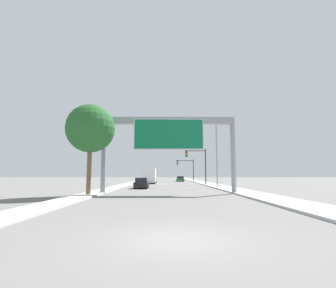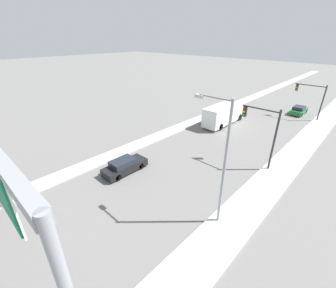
{
  "view_description": "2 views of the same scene",
  "coord_description": "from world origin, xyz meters",
  "px_view_note": "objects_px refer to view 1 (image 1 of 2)",
  "views": [
    {
      "loc": [
        -0.34,
        -7.99,
        1.92
      ],
      "look_at": [
        0.0,
        23.92,
        5.58
      ],
      "focal_mm": 28.0,
      "sensor_mm": 36.0,
      "label": 1
    },
    {
      "loc": [
        12.66,
        16.86,
        12.29
      ],
      "look_at": [
        -1.35,
        31.76,
        2.4
      ],
      "focal_mm": 24.0,
      "sensor_mm": 36.0,
      "label": 2
    }
  ],
  "objects_px": {
    "car_near_right": "(142,183)",
    "traffic_light_mid_block": "(187,166)",
    "street_lamp_right": "(214,149)",
    "palm_tree_foreground": "(90,129)",
    "car_mid_right": "(180,179)",
    "sign_gantry": "(169,134)",
    "truck_box_primary": "(150,176)",
    "traffic_light_near_intersection": "(199,161)"
  },
  "relations": [
    {
      "from": "truck_box_primary",
      "to": "palm_tree_foreground",
      "type": "bearing_deg",
      "value": -96.58
    },
    {
      "from": "traffic_light_mid_block",
      "to": "palm_tree_foreground",
      "type": "xyz_separation_m",
      "value": [
        -12.34,
        -42.69,
        2.16
      ]
    },
    {
      "from": "sign_gantry",
      "to": "palm_tree_foreground",
      "type": "height_order",
      "value": "palm_tree_foreground"
    },
    {
      "from": "car_near_right",
      "to": "palm_tree_foreground",
      "type": "height_order",
      "value": "palm_tree_foreground"
    },
    {
      "from": "car_mid_right",
      "to": "palm_tree_foreground",
      "type": "height_order",
      "value": "palm_tree_foreground"
    },
    {
      "from": "car_mid_right",
      "to": "traffic_light_near_intersection",
      "type": "height_order",
      "value": "traffic_light_near_intersection"
    },
    {
      "from": "car_mid_right",
      "to": "sign_gantry",
      "type": "bearing_deg",
      "value": -94.79
    },
    {
      "from": "car_mid_right",
      "to": "truck_box_primary",
      "type": "xyz_separation_m",
      "value": [
        -7.0,
        -13.35,
        0.9
      ]
    },
    {
      "from": "street_lamp_right",
      "to": "palm_tree_foreground",
      "type": "bearing_deg",
      "value": -136.24
    },
    {
      "from": "car_near_right",
      "to": "truck_box_primary",
      "type": "bearing_deg",
      "value": 90.0
    },
    {
      "from": "car_mid_right",
      "to": "car_near_right",
      "type": "relative_size",
      "value": 0.93
    },
    {
      "from": "sign_gantry",
      "to": "car_mid_right",
      "type": "distance_m",
      "value": 42.23
    },
    {
      "from": "sign_gantry",
      "to": "traffic_light_mid_block",
      "type": "xyz_separation_m",
      "value": [
        5.26,
        40.11,
        -2.07
      ]
    },
    {
      "from": "palm_tree_foreground",
      "to": "car_near_right",
      "type": "bearing_deg",
      "value": 73.98
    },
    {
      "from": "sign_gantry",
      "to": "street_lamp_right",
      "type": "bearing_deg",
      "value": 57.99
    },
    {
      "from": "sign_gantry",
      "to": "traffic_light_mid_block",
      "type": "distance_m",
      "value": 40.51
    },
    {
      "from": "truck_box_primary",
      "to": "palm_tree_foreground",
      "type": "height_order",
      "value": "palm_tree_foreground"
    },
    {
      "from": "car_near_right",
      "to": "traffic_light_mid_block",
      "type": "xyz_separation_m",
      "value": [
        8.76,
        30.24,
        3.13
      ]
    },
    {
      "from": "palm_tree_foreground",
      "to": "street_lamp_right",
      "type": "xyz_separation_m",
      "value": [
        13.61,
        13.04,
        -0.6
      ]
    },
    {
      "from": "traffic_light_near_intersection",
      "to": "palm_tree_foreground",
      "type": "xyz_separation_m",
      "value": [
        -12.68,
        -22.69,
        1.77
      ]
    },
    {
      "from": "car_mid_right",
      "to": "truck_box_primary",
      "type": "distance_m",
      "value": 15.1
    },
    {
      "from": "traffic_light_near_intersection",
      "to": "palm_tree_foreground",
      "type": "bearing_deg",
      "value": -119.2
    },
    {
      "from": "car_mid_right",
      "to": "car_near_right",
      "type": "distance_m",
      "value": 32.65
    },
    {
      "from": "traffic_light_near_intersection",
      "to": "traffic_light_mid_block",
      "type": "bearing_deg",
      "value": 90.99
    },
    {
      "from": "car_near_right",
      "to": "traffic_light_mid_block",
      "type": "relative_size",
      "value": 0.81
    },
    {
      "from": "car_near_right",
      "to": "street_lamp_right",
      "type": "height_order",
      "value": "street_lamp_right"
    },
    {
      "from": "traffic_light_near_intersection",
      "to": "street_lamp_right",
      "type": "xyz_separation_m",
      "value": [
        0.93,
        -9.66,
        1.18
      ]
    },
    {
      "from": "sign_gantry",
      "to": "car_mid_right",
      "type": "relative_size",
      "value": 3.17
    },
    {
      "from": "street_lamp_right",
      "to": "traffic_light_near_intersection",
      "type": "bearing_deg",
      "value": 95.49
    },
    {
      "from": "traffic_light_near_intersection",
      "to": "traffic_light_mid_block",
      "type": "height_order",
      "value": "traffic_light_near_intersection"
    },
    {
      "from": "traffic_light_near_intersection",
      "to": "street_lamp_right",
      "type": "bearing_deg",
      "value": -84.51
    },
    {
      "from": "car_near_right",
      "to": "traffic_light_near_intersection",
      "type": "bearing_deg",
      "value": 48.36
    },
    {
      "from": "truck_box_primary",
      "to": "street_lamp_right",
      "type": "xyz_separation_m",
      "value": [
        10.04,
        -17.96,
        3.82
      ]
    },
    {
      "from": "sign_gantry",
      "to": "palm_tree_foreground",
      "type": "bearing_deg",
      "value": -159.97
    },
    {
      "from": "car_near_right",
      "to": "sign_gantry",
      "type": "bearing_deg",
      "value": -70.48
    },
    {
      "from": "car_mid_right",
      "to": "truck_box_primary",
      "type": "height_order",
      "value": "truck_box_primary"
    },
    {
      "from": "truck_box_primary",
      "to": "palm_tree_foreground",
      "type": "distance_m",
      "value": 31.51
    },
    {
      "from": "street_lamp_right",
      "to": "car_mid_right",
      "type": "bearing_deg",
      "value": 95.54
    },
    {
      "from": "car_near_right",
      "to": "traffic_light_near_intersection",
      "type": "relative_size",
      "value": 0.72
    },
    {
      "from": "truck_box_primary",
      "to": "palm_tree_foreground",
      "type": "relative_size",
      "value": 1.08
    },
    {
      "from": "traffic_light_mid_block",
      "to": "car_mid_right",
      "type": "bearing_deg",
      "value": 136.91
    },
    {
      "from": "sign_gantry",
      "to": "palm_tree_foreground",
      "type": "distance_m",
      "value": 7.53
    }
  ]
}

